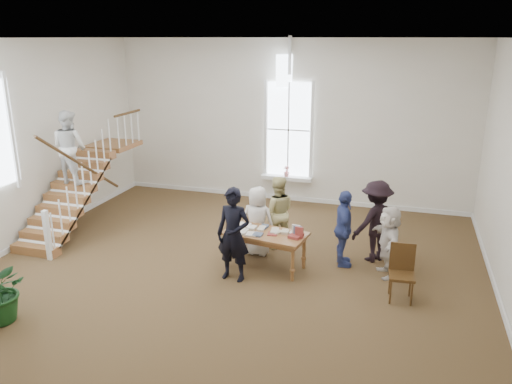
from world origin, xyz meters
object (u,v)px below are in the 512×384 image
(person_yellow, at_px, (277,212))
(woman_cluster_c, at_px, (389,241))
(library_table, at_px, (265,236))
(elderly_woman, at_px, (257,221))
(floor_plant, at_px, (0,291))
(woman_cluster_a, at_px, (344,229))
(side_chair, at_px, (402,269))
(woman_cluster_b, at_px, (376,221))
(police_officer, at_px, (233,235))

(person_yellow, bearing_deg, woman_cluster_c, 143.96)
(library_table, xyz_separation_m, person_yellow, (-0.03, 1.10, 0.13))
(elderly_woman, xyz_separation_m, floor_plant, (-3.24, -3.82, -0.20))
(library_table, distance_m, floor_plant, 4.81)
(person_yellow, distance_m, woman_cluster_c, 2.54)
(woman_cluster_a, bearing_deg, side_chair, -144.32)
(person_yellow, xyz_separation_m, woman_cluster_a, (1.53, -0.53, -0.02))
(elderly_woman, height_order, woman_cluster_b, woman_cluster_b)
(floor_plant, distance_m, side_chair, 6.82)
(woman_cluster_a, relative_size, floor_plant, 1.45)
(police_officer, distance_m, elderly_woman, 1.26)
(library_table, bearing_deg, woman_cluster_b, 34.97)
(side_chair, bearing_deg, woman_cluster_a, 133.67)
(library_table, relative_size, woman_cluster_a, 1.09)
(library_table, bearing_deg, elderly_woman, 128.13)
(library_table, xyz_separation_m, woman_cluster_c, (2.40, 0.37, 0.03))
(woman_cluster_b, xyz_separation_m, floor_plant, (-5.67, -4.24, -0.31))
(side_chair, bearing_deg, woman_cluster_b, 106.58)
(floor_plant, bearing_deg, library_table, 42.03)
(side_chair, bearing_deg, library_table, 165.21)
(woman_cluster_c, xyz_separation_m, floor_plant, (-5.97, -3.59, -0.16))
(woman_cluster_a, height_order, side_chair, woman_cluster_a)
(elderly_woman, distance_m, person_yellow, 0.59)
(library_table, bearing_deg, side_chair, -1.21)
(floor_plant, relative_size, side_chair, 1.08)
(woman_cluster_c, bearing_deg, police_officer, -86.77)
(woman_cluster_a, xyz_separation_m, woman_cluster_c, (0.90, -0.20, -0.08))
(woman_cluster_a, distance_m, side_chair, 1.60)
(woman_cluster_a, height_order, woman_cluster_b, woman_cluster_b)
(elderly_woman, xyz_separation_m, woman_cluster_a, (1.83, -0.03, 0.04))
(elderly_woman, bearing_deg, person_yellow, -117.35)
(police_officer, relative_size, woman_cluster_a, 1.15)
(police_officer, bearing_deg, woman_cluster_a, 37.85)
(elderly_woman, relative_size, person_yellow, 0.93)
(floor_plant, height_order, side_chair, floor_plant)
(elderly_woman, distance_m, woman_cluster_b, 2.47)
(woman_cluster_a, height_order, floor_plant, woman_cluster_a)
(elderly_woman, xyz_separation_m, side_chair, (3.02, -1.08, -0.19))
(woman_cluster_b, distance_m, floor_plant, 7.09)
(woman_cluster_c, bearing_deg, floor_plant, -75.59)
(person_yellow, distance_m, floor_plant, 5.59)
(person_yellow, bearing_deg, police_officer, 57.73)
(library_table, bearing_deg, police_officer, -114.68)
(library_table, xyz_separation_m, woman_cluster_b, (2.10, 1.02, 0.18))
(elderly_woman, bearing_deg, floor_plant, 53.33)
(woman_cluster_b, height_order, woman_cluster_c, woman_cluster_b)
(woman_cluster_b, xyz_separation_m, woman_cluster_c, (0.30, -0.65, -0.15))
(police_officer, height_order, elderly_woman, police_officer)
(library_table, xyz_separation_m, floor_plant, (-3.57, -3.22, -0.13))
(police_officer, relative_size, side_chair, 1.80)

